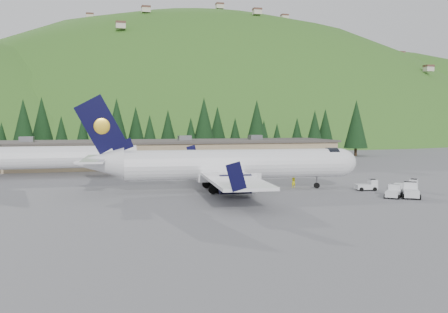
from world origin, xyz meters
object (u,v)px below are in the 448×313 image
(second_airliner, at_px, (48,157))
(baggage_tug_a, at_px, (368,185))
(ramp_worker, at_px, (293,181))
(terminal_building, at_px, (160,153))
(baggage_tug_b, at_px, (408,185))
(airliner, at_px, (227,165))
(baggage_tug_d, at_px, (394,192))
(baggage_tug_c, at_px, (411,191))

(second_airliner, relative_size, baggage_tug_a, 9.71)
(baggage_tug_a, height_order, ramp_worker, ramp_worker)
(terminal_building, xyz_separation_m, ramp_worker, (13.28, -37.45, -1.77))
(ramp_worker, bearing_deg, baggage_tug_b, 139.59)
(airliner, distance_m, baggage_tug_a, 18.41)
(second_airliner, height_order, baggage_tug_d, second_airliner)
(airliner, height_order, terminal_building, airliner)
(baggage_tug_a, relative_size, baggage_tug_d, 0.94)
(baggage_tug_c, distance_m, baggage_tug_d, 1.96)
(baggage_tug_c, distance_m, ramp_worker, 15.30)
(terminal_building, bearing_deg, baggage_tug_c, -64.72)
(airliner, relative_size, ramp_worker, 21.67)
(baggage_tug_a, xyz_separation_m, baggage_tug_b, (4.89, -1.47, 0.04))
(baggage_tug_a, distance_m, baggage_tug_d, 6.21)
(airliner, relative_size, second_airliner, 1.34)
(baggage_tug_b, distance_m, baggage_tug_d, 7.03)
(airliner, bearing_deg, ramp_worker, 6.89)
(baggage_tug_b, relative_size, terminal_building, 0.04)
(baggage_tug_c, xyz_separation_m, terminal_building, (-23.20, 49.11, 1.83))
(airliner, distance_m, ramp_worker, 9.66)
(airliner, distance_m, baggage_tug_b, 23.47)
(baggage_tug_d, bearing_deg, terminal_building, 66.48)
(airliner, height_order, baggage_tug_a, airliner)
(baggage_tug_c, height_order, baggage_tug_d, baggage_tug_c)
(airliner, bearing_deg, baggage_tug_c, -26.14)
(second_airliner, distance_m, baggage_tug_d, 52.58)
(airliner, relative_size, baggage_tug_a, 13.04)
(second_airliner, height_order, baggage_tug_b, second_airliner)
(ramp_worker, bearing_deg, terminal_building, -85.39)
(airliner, xyz_separation_m, terminal_building, (-3.93, 37.92, -0.64))
(airliner, relative_size, baggage_tug_b, 11.94)
(terminal_building, height_order, ramp_worker, terminal_building)
(airliner, xyz_separation_m, baggage_tug_a, (17.69, -4.38, -2.62))
(baggage_tug_b, bearing_deg, baggage_tug_c, -80.04)
(baggage_tug_b, xyz_separation_m, baggage_tug_d, (-5.19, -4.74, -0.01))
(second_airliner, bearing_deg, airliner, -42.59)
(airliner, height_order, baggage_tug_b, airliner)
(airliner, xyz_separation_m, baggage_tug_d, (17.40, -10.58, -2.59))
(second_airliner, height_order, terminal_building, second_airliner)
(ramp_worker, bearing_deg, baggage_tug_c, 115.50)
(baggage_tug_a, distance_m, terminal_building, 47.55)
(airliner, bearing_deg, second_airliner, 141.40)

